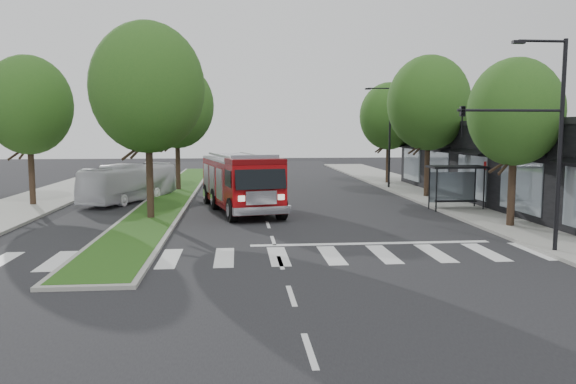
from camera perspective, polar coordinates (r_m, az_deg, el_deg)
The scene contains 16 objects.
ground at distance 23.93m, azimuth -1.52°, elevation -4.97°, with size 140.00×140.00×0.00m, color black.
sidewalk_right at distance 36.53m, azimuth 17.38°, elevation -1.21°, with size 5.00×80.00×0.15m, color gray.
sidewalk_left at distance 36.15m, azimuth -26.24°, elevation -1.65°, with size 5.00×80.00×0.15m, color gray.
median at distance 41.92m, azimuth -11.34°, elevation -0.10°, with size 3.00×50.00×0.15m.
storefront_row at distance 38.26m, azimuth 23.74°, elevation 2.52°, with size 8.00×30.00×5.00m, color black.
bus_shelter at distance 34.13m, azimuth 16.66°, elevation 1.62°, with size 3.20×1.60×2.61m.
tree_right_near at distance 28.56m, azimuth 22.07°, elevation 7.52°, with size 4.40×4.40×8.05m.
tree_right_mid at distance 39.65m, azimuth 14.10°, elevation 8.75°, with size 5.60×5.60×9.72m.
tree_right_far at distance 49.18m, azimuth 10.21°, elevation 7.58°, with size 5.00×5.00×8.73m.
tree_median_near at distance 29.84m, azimuth -14.10°, elevation 10.23°, with size 5.80×5.80×10.16m.
tree_median_far at distance 43.69m, azimuth -11.24°, elevation 8.58°, with size 5.60×5.60×9.72m.
tree_left_mid at distance 37.59m, azimuth -24.89°, elevation 8.00°, with size 5.20×5.20×9.16m.
streetlight_right_near at distance 22.81m, azimuth 24.08°, elevation 5.73°, with size 4.08×0.22×8.00m.
streetlight_right_far at distance 45.01m, azimuth 10.11°, elevation 5.98°, with size 2.11×0.20×8.00m.
fire_engine at distance 32.54m, azimuth -4.84°, elevation 0.92°, with size 4.95×10.21×3.40m.
city_bus at distance 38.24m, azimuth -15.74°, elevation 0.93°, with size 2.08×8.90×2.48m, color silver.
Camera 1 is at (-1.50, -23.42, 4.70)m, focal length 35.00 mm.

